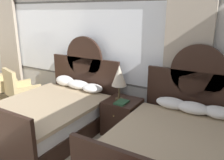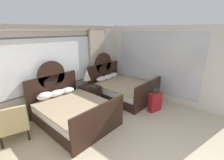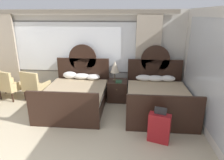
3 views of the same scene
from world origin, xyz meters
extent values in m
cube|color=beige|center=(0.00, 4.16, 1.35)|extent=(6.95, 0.07, 2.70)
cube|color=#5B5954|center=(0.00, 4.11, 1.53)|extent=(4.30, 0.02, 1.65)
cube|color=white|center=(0.00, 4.11, 1.53)|extent=(4.22, 0.02, 1.57)
cube|color=tan|center=(-2.34, 4.02, 1.30)|extent=(0.77, 0.08, 2.60)
cube|color=tan|center=(2.34, 4.02, 1.30)|extent=(0.77, 0.08, 2.60)
cube|color=black|center=(0.29, 2.85, 0.15)|extent=(1.60, 2.05, 0.30)
cube|color=white|center=(0.29, 2.85, 0.42)|extent=(1.54, 1.95, 0.23)
cube|color=tan|center=(0.29, 2.77, 0.56)|extent=(1.64, 1.85, 0.06)
cube|color=black|center=(0.29, 3.91, 0.61)|extent=(1.68, 0.06, 1.21)
cylinder|color=black|center=(0.29, 3.91, 1.21)|extent=(0.88, 0.06, 0.88)
ellipsoid|color=white|center=(-0.10, 3.71, 0.70)|extent=(0.45, 0.27, 0.22)
ellipsoid|color=white|center=(0.27, 3.69, 0.68)|extent=(0.56, 0.28, 0.18)
ellipsoid|color=white|center=(0.65, 3.67, 0.67)|extent=(0.44, 0.33, 0.16)
cube|color=white|center=(2.57, 2.85, 0.42)|extent=(1.54, 1.95, 0.23)
cube|color=tan|center=(2.57, 2.77, 0.56)|extent=(1.64, 1.85, 0.06)
cube|color=black|center=(2.57, 3.91, 0.61)|extent=(1.68, 0.06, 1.21)
cylinder|color=black|center=(2.57, 3.91, 1.21)|extent=(0.88, 0.06, 0.88)
ellipsoid|color=white|center=(2.24, 3.70, 0.68)|extent=(0.52, 0.27, 0.18)
ellipsoid|color=white|center=(2.59, 3.68, 0.68)|extent=(0.52, 0.29, 0.18)
ellipsoid|color=white|center=(2.96, 3.70, 0.68)|extent=(0.45, 0.28, 0.18)
cube|color=black|center=(1.43, 3.49, 0.31)|extent=(0.59, 0.59, 0.63)
sphere|color=tan|center=(1.43, 3.19, 0.45)|extent=(0.02, 0.02, 0.02)
cylinder|color=brown|center=(1.35, 3.52, 0.64)|extent=(0.14, 0.14, 0.02)
cylinder|color=brown|center=(1.35, 3.52, 0.77)|extent=(0.03, 0.03, 0.24)
cone|color=beige|center=(1.35, 3.52, 1.07)|extent=(0.27, 0.27, 0.36)
cube|color=#285133|center=(1.48, 3.38, 0.64)|extent=(0.18, 0.26, 0.03)
cube|color=tan|center=(-1.08, 3.38, 0.35)|extent=(0.80, 0.80, 0.10)
cube|color=tan|center=(-1.16, 3.12, 0.66)|extent=(0.63, 0.27, 0.53)
cube|color=tan|center=(-0.81, 3.30, 0.48)|extent=(0.23, 0.57, 0.16)
cube|color=tan|center=(-1.36, 3.47, 0.48)|extent=(0.23, 0.57, 0.16)
cylinder|color=black|center=(-0.75, 3.56, 0.15)|extent=(0.04, 0.04, 0.30)
cylinder|color=black|center=(-1.26, 3.72, 0.15)|extent=(0.04, 0.04, 0.30)
cylinder|color=black|center=(-0.91, 3.05, 0.15)|extent=(0.04, 0.04, 0.30)
cylinder|color=black|center=(-1.42, 3.21, 0.15)|extent=(0.04, 0.04, 0.30)
cube|color=tan|center=(-1.89, 3.38, 0.35)|extent=(0.81, 0.81, 0.10)
cube|color=tan|center=(-1.62, 3.29, 0.48)|extent=(0.24, 0.56, 0.16)
cylinder|color=black|center=(-1.55, 3.55, 0.15)|extent=(0.04, 0.04, 0.30)
cylinder|color=black|center=(-2.06, 3.72, 0.15)|extent=(0.04, 0.04, 0.30)
cylinder|color=black|center=(-2.36, 3.67, 0.15)|extent=(0.04, 0.04, 0.30)
camera|label=1|loc=(3.23, 0.16, 2.13)|focal=36.90mm
camera|label=2|loc=(-1.96, -0.55, 2.55)|focal=25.09mm
camera|label=3|loc=(1.78, -2.19, 2.55)|focal=31.78mm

